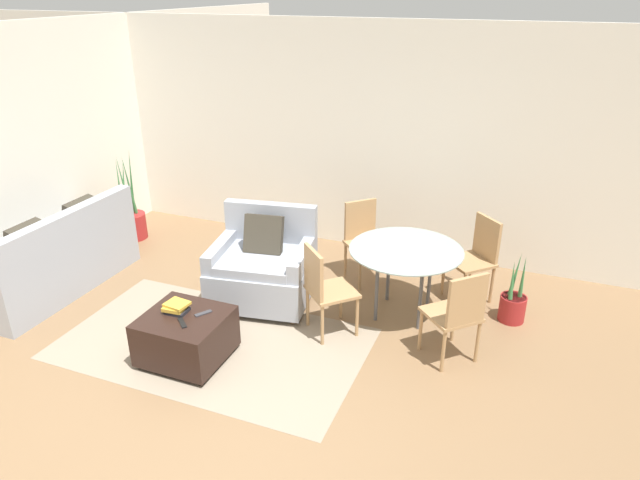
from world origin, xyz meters
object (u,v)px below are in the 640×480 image
at_px(couch, 55,262).
at_px(tv_remote_secondary, 203,313).
at_px(book_stack, 176,307).
at_px(potted_plant_small, 513,304).
at_px(ottoman, 186,335).
at_px(tv_remote_primary, 182,323).
at_px(armchair, 263,268).
at_px(potted_plant, 131,220).
at_px(dining_chair_near_right, 458,311).
at_px(dining_table, 406,256).
at_px(dining_chair_far_left, 364,235).
at_px(dining_chair_near_left, 324,285).
at_px(dining_chair_far_right, 477,253).

height_order(couch, tv_remote_secondary, couch).
distance_m(book_stack, potted_plant_small, 3.25).
distance_m(ottoman, tv_remote_secondary, 0.27).
relative_size(tv_remote_primary, tv_remote_secondary, 1.00).
xyz_separation_m(tv_remote_secondary, potted_plant_small, (2.52, 1.65, -0.26)).
relative_size(ottoman, tv_remote_secondary, 4.68).
relative_size(book_stack, potted_plant_small, 0.30).
height_order(armchair, potted_plant, potted_plant).
xyz_separation_m(couch, dining_chair_near_right, (4.29, 0.26, 0.20)).
relative_size(dining_chair_near_right, potted_plant_small, 1.23).
xyz_separation_m(tv_remote_primary, dining_table, (1.55, 1.56, 0.20)).
relative_size(book_stack, dining_chair_near_right, 0.24).
distance_m(tv_remote_primary, tv_remote_secondary, 0.22).
distance_m(tv_remote_primary, dining_chair_far_left, 2.38).
bearing_deg(dining_table, book_stack, -140.15).
bearing_deg(ottoman, dining_chair_near_left, 40.41).
bearing_deg(ottoman, couch, 164.43).
distance_m(potted_plant, dining_table, 3.86).
bearing_deg(dining_chair_near_left, ottoman, -139.59).
bearing_deg(dining_chair_far_left, dining_chair_near_right, -45.00).
bearing_deg(armchair, potted_plant, 160.95).
bearing_deg(ottoman, dining_chair_near_right, 20.63).
bearing_deg(tv_remote_secondary, dining_table, 42.91).
xyz_separation_m(dining_table, dining_chair_far_left, (-0.62, 0.62, -0.13)).
xyz_separation_m(potted_plant, dining_chair_near_left, (3.17, -1.17, 0.27)).
bearing_deg(potted_plant, tv_remote_secondary, -39.43).
relative_size(ottoman, potted_plant_small, 0.97).
relative_size(potted_plant, dining_chair_far_left, 1.34).
distance_m(armchair, ottoman, 1.22).
bearing_deg(potted_plant_small, dining_chair_far_left, 168.52).
height_order(book_stack, dining_table, dining_table).
height_order(armchair, dining_chair_far_left, armchair).
xyz_separation_m(dining_table, potted_plant_small, (1.05, 0.28, -0.47)).
bearing_deg(tv_remote_primary, dining_chair_far_right, 45.15).
xyz_separation_m(armchair, ottoman, (-0.17, -1.20, -0.14)).
height_order(ottoman, tv_remote_primary, tv_remote_primary).
height_order(tv_remote_primary, dining_chair_far_left, dining_chair_far_left).
xyz_separation_m(armchair, dining_chair_far_right, (2.06, 0.88, 0.14)).
bearing_deg(dining_chair_far_left, tv_remote_primary, -113.07).
xyz_separation_m(book_stack, dining_chair_far_right, (2.33, 2.04, 0.03)).
bearing_deg(armchair, dining_chair_far_right, 23.21).
xyz_separation_m(ottoman, book_stack, (-0.10, 0.04, 0.25)).
distance_m(dining_table, dining_chair_far_right, 0.89).
height_order(tv_remote_primary, potted_plant_small, potted_plant_small).
xyz_separation_m(book_stack, potted_plant, (-2.09, 1.97, -0.23)).
bearing_deg(couch, ottoman, -15.57).
height_order(dining_table, dining_chair_far_right, dining_chair_far_right).
bearing_deg(tv_remote_secondary, ottoman, -145.45).
relative_size(potted_plant, dining_chair_near_right, 1.34).
distance_m(armchair, book_stack, 1.19).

